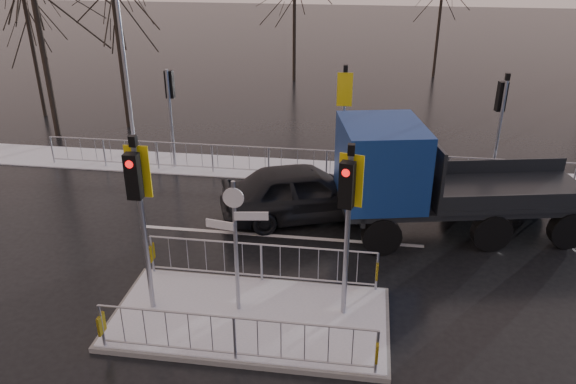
# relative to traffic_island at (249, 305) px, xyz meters

# --- Properties ---
(ground) EXTENTS (120.00, 120.00, 0.00)m
(ground) POSITION_rel_traffic_island_xyz_m (0.01, -0.01, -0.39)
(ground) COLOR black
(ground) RESTS_ON ground
(snow_verge) EXTENTS (30.00, 2.00, 0.04)m
(snow_verge) POSITION_rel_traffic_island_xyz_m (0.01, 8.59, -0.37)
(snow_verge) COLOR white
(snow_verge) RESTS_ON ground
(lane_markings) EXTENTS (8.00, 11.38, 0.01)m
(lane_markings) POSITION_rel_traffic_island_xyz_m (0.01, -0.34, -0.39)
(lane_markings) COLOR silver
(lane_markings) RESTS_ON ground
(traffic_island) EXTENTS (6.00, 3.04, 4.15)m
(traffic_island) POSITION_rel_traffic_island_xyz_m (0.00, 0.00, 0.00)
(traffic_island) COLOR slate
(traffic_island) RESTS_ON ground
(far_kerb_fixtures) EXTENTS (18.00, 0.65, 3.83)m
(far_kerb_fixtures) POSITION_rel_traffic_island_xyz_m (0.31, 8.08, 0.63)
(far_kerb_fixtures) COLOR #9A9EA8
(far_kerb_fixtures) RESTS_ON ground
(car_far_lane) EXTENTS (5.19, 3.45, 1.64)m
(car_far_lane) POSITION_rel_traffic_island_xyz_m (0.57, 5.07, 0.43)
(car_far_lane) COLOR black
(car_far_lane) RESTS_ON ground
(flatbed_truck) EXTENTS (7.29, 3.90, 3.21)m
(flatbed_truck) POSITION_rel_traffic_island_xyz_m (3.67, 4.58, 1.32)
(flatbed_truck) COLOR black
(flatbed_truck) RESTS_ON ground
(tree_near_b) EXTENTS (4.00, 4.00, 7.55)m
(tree_near_b) POSITION_rel_traffic_island_xyz_m (-7.99, 12.49, 4.76)
(tree_near_b) COLOR black
(tree_near_b) RESTS_ON ground
(tree_near_c) EXTENTS (3.50, 3.50, 6.61)m
(tree_near_c) POSITION_rel_traffic_island_xyz_m (-12.49, 13.49, 4.11)
(tree_near_c) COLOR black
(tree_near_c) RESTS_ON ground
(tree_far_b) EXTENTS (3.25, 3.25, 6.14)m
(tree_far_b) POSITION_rel_traffic_island_xyz_m (6.01, 23.99, 3.79)
(tree_far_b) COLOR black
(tree_far_b) RESTS_ON ground
(street_lamp_left) EXTENTS (1.25, 0.18, 8.20)m
(street_lamp_left) POSITION_rel_traffic_island_xyz_m (-6.42, 9.49, 4.10)
(street_lamp_left) COLOR #9A9EA8
(street_lamp_left) RESTS_ON ground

